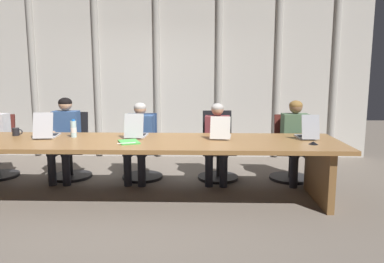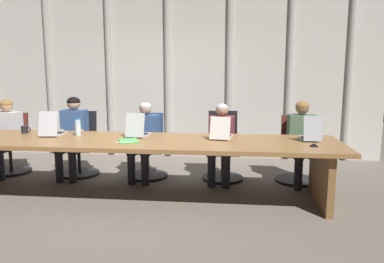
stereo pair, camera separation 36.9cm
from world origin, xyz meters
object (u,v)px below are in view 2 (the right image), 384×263
object	(u,v)px
person_left_end	(4,132)
laptop_right_end	(310,135)
person_center	(144,136)
person_right_mid	(221,138)
office_chair_right_mid	(223,154)
person_left_mid	(73,132)
person_right_end	(302,138)
laptop_center	(138,132)
office_chair_left_end	(11,150)
office_chair_right_end	(297,157)
water_bottle_primary	(78,128)
office_chair_center	(148,153)
office_chair_left_mid	(80,151)
conference_mic_left_side	(314,145)
spiral_notepad	(129,141)
laptop_left_mid	(53,131)
coffee_mug_near	(25,130)
laptop_right_mid	(222,134)

from	to	relation	value
person_left_end	laptop_right_end	bearing A→B (deg)	84.39
person_center	person_right_mid	distance (m)	1.12
office_chair_right_mid	person_right_mid	size ratio (longest dim) A/B	0.88
person_left_end	person_left_mid	size ratio (longest dim) A/B	0.96
person_right_end	person_left_mid	bearing A→B (deg)	-92.68
laptop_center	office_chair_left_end	size ratio (longest dim) A/B	0.45
office_chair_left_end	office_chair_right_end	distance (m)	4.40
laptop_right_end	person_left_end	bearing A→B (deg)	81.38
office_chair_right_mid	person_left_mid	distance (m)	2.26
person_center	office_chair_right_mid	bearing A→B (deg)	102.97
office_chair_left_end	water_bottle_primary	distance (m)	1.71
person_left_end	person_left_mid	world-z (taller)	person_left_mid
person_left_end	office_chair_center	bearing A→B (deg)	96.51
office_chair_left_mid	office_chair_right_end	size ratio (longest dim) A/B	1.03
office_chair_center	conference_mic_left_side	bearing A→B (deg)	57.00
person_left_mid	spiral_notepad	size ratio (longest dim) A/B	3.31
office_chair_left_mid	office_chair_center	bearing A→B (deg)	86.65
office_chair_right_end	person_center	xyz separation A→B (m)	(-2.22, -0.16, 0.29)
laptop_left_mid	coffee_mug_near	world-z (taller)	laptop_left_mid
laptop_center	person_right_end	distance (m)	2.27
laptop_right_mid	office_chair_left_end	distance (m)	3.45
laptop_center	office_chair_left_end	world-z (taller)	laptop_center
conference_mic_left_side	laptop_center	bearing A→B (deg)	168.68
laptop_center	person_right_end	world-z (taller)	person_right_end
office_chair_center	office_chair_right_end	world-z (taller)	office_chair_center
person_right_mid	person_right_end	world-z (taller)	person_right_end
office_chair_center	office_chair_left_mid	bearing A→B (deg)	-95.04
water_bottle_primary	office_chair_right_mid	bearing A→B (deg)	22.34
person_left_mid	person_center	xyz separation A→B (m)	(1.09, -0.00, -0.04)
office_chair_right_mid	person_right_mid	distance (m)	0.32
person_left_end	office_chair_left_mid	bearing A→B (deg)	100.55
office_chair_left_end	spiral_notepad	world-z (taller)	office_chair_left_end
office_chair_center	conference_mic_left_side	xyz separation A→B (m)	(2.18, -1.16, 0.40)
laptop_right_mid	office_chair_right_end	xyz separation A→B (m)	(1.07, 0.77, -0.44)
person_right_end	laptop_center	bearing A→B (deg)	-77.95
person_left_end	person_right_end	distance (m)	4.43
office_chair_left_mid	coffee_mug_near	bearing A→B (deg)	-38.65
office_chair_left_end	office_chair_right_mid	size ratio (longest dim) A/B	0.93
coffee_mug_near	conference_mic_left_side	xyz separation A→B (m)	(3.73, -0.49, -0.03)
office_chair_left_end	water_bottle_primary	size ratio (longest dim) A/B	3.97
person_left_end	person_right_end	bearing A→B (deg)	92.31
office_chair_right_end	person_right_mid	bearing A→B (deg)	-79.50
office_chair_right_mid	person_center	distance (m)	1.19
office_chair_right_mid	laptop_center	bearing A→B (deg)	-58.73
conference_mic_left_side	spiral_notepad	bearing A→B (deg)	178.69
person_left_end	coffee_mug_near	world-z (taller)	person_left_end
conference_mic_left_side	coffee_mug_near	bearing A→B (deg)	172.48
person_right_end	conference_mic_left_side	bearing A→B (deg)	-5.90
office_chair_left_end	person_right_mid	bearing A→B (deg)	77.23
office_chair_right_end	coffee_mug_near	world-z (taller)	office_chair_right_end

